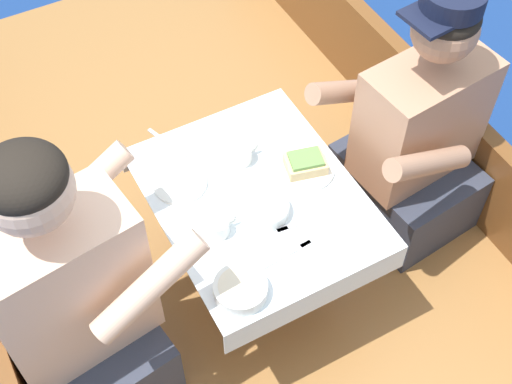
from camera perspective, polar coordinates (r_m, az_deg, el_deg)
ground_plane at (r=2.72m, az=0.28°, el=-10.21°), size 60.00×60.00×0.00m
boat_deck at (r=2.59m, az=0.29°, el=-8.69°), size 1.72×3.59×0.30m
gunwale_port at (r=2.23m, az=-19.25°, el=-12.97°), size 0.06×3.59×0.37m
gunwale_starboard at (r=2.65m, az=16.31°, el=2.71°), size 0.06×3.59×0.37m
cockpit_table at (r=2.15m, az=0.00°, el=-1.19°), size 0.58×0.72×0.44m
person_port at (r=2.00m, az=-14.18°, el=-8.67°), size 0.56×0.50×1.02m
person_starboard at (r=2.39m, az=12.59°, el=4.11°), size 0.55×0.48×0.96m
plate_sandwich at (r=2.17m, az=3.94°, el=1.87°), size 0.18×0.18×0.01m
plate_bread at (r=2.15m, az=-6.09°, el=0.76°), size 0.16×0.16×0.01m
sandwich at (r=2.15m, az=3.98°, el=2.34°), size 0.14×0.12×0.05m
bowl_port_near at (r=2.06m, az=0.70°, el=-1.28°), size 0.14×0.14×0.04m
bowl_starboard_near at (r=1.91m, az=-1.25°, el=-7.73°), size 0.15×0.15×0.04m
coffee_cup_port at (r=2.02m, az=-3.09°, el=-2.73°), size 0.10×0.07×0.05m
coffee_cup_starboard at (r=2.18m, az=-1.34°, el=3.11°), size 0.11×0.08×0.05m
utensil_fork_port at (r=2.05m, az=3.42°, el=-2.56°), size 0.17×0.03×0.00m
utensil_knife_port at (r=2.26m, az=-7.11°, el=3.93°), size 0.07×0.16×0.00m
utensil_fork_starboard at (r=2.00m, az=2.80°, el=-4.83°), size 0.17×0.03×0.00m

